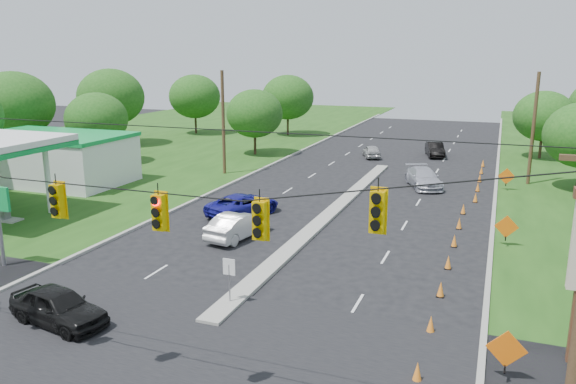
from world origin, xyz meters
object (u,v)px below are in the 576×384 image
at_px(gas_station, 40,155).
at_px(blue_pickup, 243,205).
at_px(black_sedan, 58,306).
at_px(white_sedan, 238,225).

distance_m(gas_station, blue_pickup, 18.51).
distance_m(black_sedan, white_sedan, 12.26).
height_order(gas_station, black_sedan, gas_station).
bearing_deg(black_sedan, gas_station, 55.40).
xyz_separation_m(black_sedan, blue_pickup, (0.15, 16.48, -0.02)).
xyz_separation_m(gas_station, black_sedan, (18.19, -18.16, -1.83)).
height_order(gas_station, blue_pickup, gas_station).
xyz_separation_m(white_sedan, blue_pickup, (-1.72, 4.36, -0.02)).
relative_size(white_sedan, blue_pickup, 0.87).
height_order(white_sedan, blue_pickup, white_sedan).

